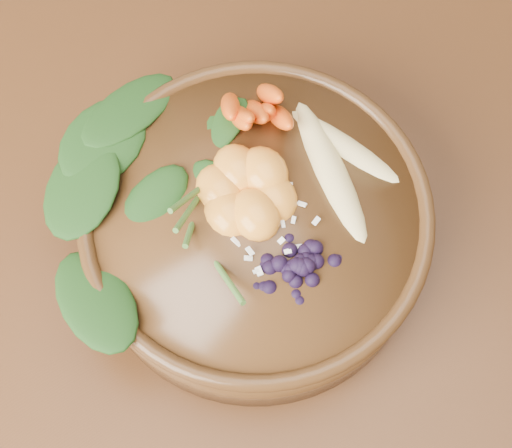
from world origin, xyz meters
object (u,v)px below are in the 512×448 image
at_px(mandarin_cluster, 246,184).
at_px(blueberry_pile, 302,259).
at_px(dining_table, 450,182).
at_px(carrot_cluster, 258,85).
at_px(stoneware_bowl, 256,229).
at_px(banana_halves, 339,150).
at_px(kale_heap, 168,169).

relative_size(mandarin_cluster, blueberry_pile, 0.69).
bearing_deg(mandarin_cluster, dining_table, -3.31).
bearing_deg(blueberry_pile, carrot_cluster, 76.23).
relative_size(stoneware_bowl, banana_halves, 1.77).
bearing_deg(mandarin_cluster, carrot_cluster, 55.97).
distance_m(carrot_cluster, banana_halves, 0.08).
bearing_deg(banana_halves, carrot_cluster, 113.06).
relative_size(carrot_cluster, banana_halves, 0.49).
distance_m(mandarin_cluster, blueberry_pile, 0.07).
bearing_deg(stoneware_bowl, carrot_cluster, 62.08).
relative_size(stoneware_bowl, mandarin_cluster, 3.15).
distance_m(dining_table, carrot_cluster, 0.28).
bearing_deg(mandarin_cluster, kale_heap, 143.99).
xyz_separation_m(banana_halves, blueberry_pile, (-0.07, -0.07, 0.01)).
relative_size(dining_table, kale_heap, 8.99).
relative_size(stoneware_bowl, blueberry_pile, 2.16).
bearing_deg(banana_halves, kale_heap, 156.45).
distance_m(carrot_cluster, blueberry_pile, 0.14).
bearing_deg(kale_heap, mandarin_cluster, -36.01).
bearing_deg(stoneware_bowl, dining_table, 0.99).
height_order(dining_table, mandarin_cluster, mandarin_cluster).
relative_size(dining_table, mandarin_cluster, 18.56).
bearing_deg(mandarin_cluster, blueberry_pile, -83.49).
relative_size(kale_heap, banana_halves, 1.16).
bearing_deg(kale_heap, blueberry_pile, -62.42).
distance_m(dining_table, banana_halves, 0.23).
height_order(kale_heap, banana_halves, kale_heap).
distance_m(carrot_cluster, mandarin_cluster, 0.08).
height_order(kale_heap, carrot_cluster, carrot_cluster).
distance_m(stoneware_bowl, kale_heap, 0.09).
distance_m(kale_heap, mandarin_cluster, 0.06).
distance_m(stoneware_bowl, banana_halves, 0.09).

